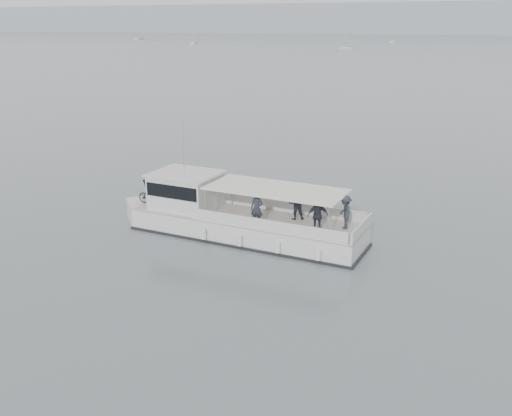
% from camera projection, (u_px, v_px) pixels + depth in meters
% --- Properties ---
extents(ground, '(1400.00, 1400.00, 0.00)m').
position_uv_depth(ground, '(143.00, 227.00, 30.14)').
color(ground, slate).
rests_on(ground, ground).
extents(headland, '(1400.00, 90.00, 28.00)m').
position_uv_depth(headland, '(495.00, 18.00, 514.70)').
color(headland, '#939EA8').
rests_on(headland, ground).
extents(tour_boat, '(13.55, 3.95, 5.65)m').
position_uv_depth(tour_boat, '(226.00, 216.00, 28.93)').
color(tour_boat, white).
rests_on(tour_boat, ground).
extents(moored_fleet, '(338.60, 372.04, 10.96)m').
position_uv_depth(moored_fleet, '(320.00, 50.00, 219.45)').
color(moored_fleet, white).
rests_on(moored_fleet, ground).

